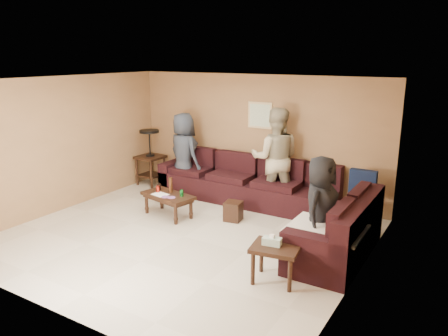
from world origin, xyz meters
name	(u,v)px	position (x,y,z in m)	size (l,w,h in m)	color
room	(181,136)	(0.00, 0.00, 1.66)	(5.60, 5.50, 2.50)	beige
sectional_sofa	(270,200)	(0.81, 1.52, 0.33)	(4.65, 2.90, 0.97)	black
coffee_table	(168,197)	(-0.81, 0.63, 0.36)	(1.07, 0.68, 0.70)	black
end_table_left	(150,156)	(-2.40, 2.01, 0.65)	(0.57, 0.57, 1.25)	black
side_table_right	(275,251)	(1.86, -0.54, 0.43)	(0.68, 0.59, 0.64)	black
waste_bin	(233,211)	(0.32, 1.05, 0.17)	(0.29, 0.29, 0.34)	black
wall_art	(260,115)	(0.10, 2.48, 1.70)	(0.52, 0.04, 0.52)	#CEB681
person_left	(184,153)	(-1.38, 1.91, 0.86)	(0.84, 0.54, 1.71)	#2D333E
person_middle	(275,158)	(0.64, 2.09, 0.97)	(0.94, 0.73, 1.93)	tan
person_right	(320,209)	(2.12, 0.38, 0.76)	(0.75, 0.49, 1.53)	black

